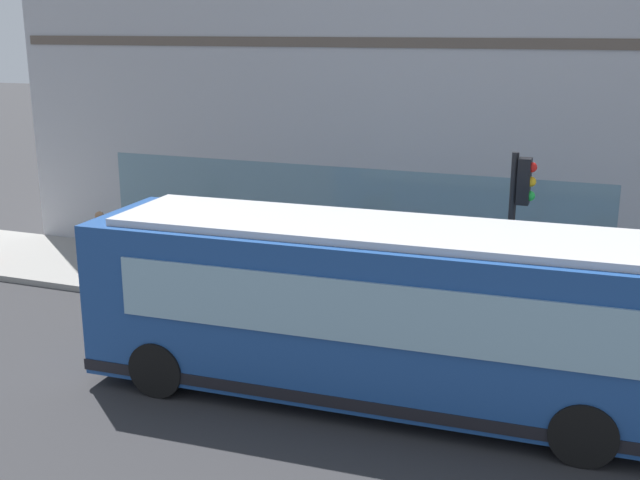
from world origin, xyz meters
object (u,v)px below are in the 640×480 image
city_bus_nearside (377,312)px  pedestrian_walking_along_curb (311,268)px  newspaper_vending_box (401,298)px  pedestrian_near_hydrant (101,240)px  fire_hydrant (309,275)px  pedestrian_by_light_pole (399,248)px  traffic_light_near_corner (519,210)px

city_bus_nearside → pedestrian_walking_along_curb: bearing=36.7°
newspaper_vending_box → pedestrian_near_hydrant: bearing=89.4°
fire_hydrant → pedestrian_by_light_pole: 2.28m
traffic_light_near_corner → pedestrian_near_hydrant: 10.10m
traffic_light_near_corner → pedestrian_walking_along_curb: (0.04, 4.37, -1.67)m
city_bus_nearside → pedestrian_near_hydrant: size_ratio=5.95×
fire_hydrant → newspaper_vending_box: bearing=-113.1°
traffic_light_near_corner → pedestrian_by_light_pole: bearing=51.7°
pedestrian_by_light_pole → city_bus_nearside: bearing=-168.5°
city_bus_nearside → pedestrian_near_hydrant: 8.87m
pedestrian_walking_along_curb → newspaper_vending_box: bearing=-88.5°
traffic_light_near_corner → pedestrian_by_light_pole: 4.19m
fire_hydrant → newspaper_vending_box: (-1.09, -2.55, 0.09)m
city_bus_nearside → traffic_light_near_corner: size_ratio=2.72×
fire_hydrant → pedestrian_near_hydrant: 5.23m
city_bus_nearside → fire_hydrant: (4.54, 3.04, -1.04)m
city_bus_nearside → pedestrian_walking_along_curb: size_ratio=6.28×
city_bus_nearside → newspaper_vending_box: 3.61m
traffic_light_near_corner → fire_hydrant: size_ratio=5.03×
city_bus_nearside → pedestrian_by_light_pole: 5.87m
newspaper_vending_box → traffic_light_near_corner: bearing=-92.3°
traffic_light_near_corner → pedestrian_by_light_pole: size_ratio=2.37×
city_bus_nearside → pedestrian_near_hydrant: bearing=66.6°
pedestrian_by_light_pole → pedestrian_near_hydrant: (-2.21, 6.96, 0.09)m
fire_hydrant → traffic_light_near_corner: bearing=-103.6°
pedestrian_walking_along_curb → newspaper_vending_box: (0.05, -2.04, -0.47)m
traffic_light_near_corner → fire_hydrant: 5.49m
traffic_light_near_corner → pedestrian_near_hydrant: traffic_light_near_corner is taller
pedestrian_walking_along_curb → pedestrian_near_hydrant: size_ratio=0.95×
pedestrian_near_hydrant → pedestrian_by_light_pole: bearing=-72.4°
pedestrian_walking_along_curb → pedestrian_by_light_pole: bearing=-30.2°
city_bus_nearside → newspaper_vending_box: size_ratio=11.25×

